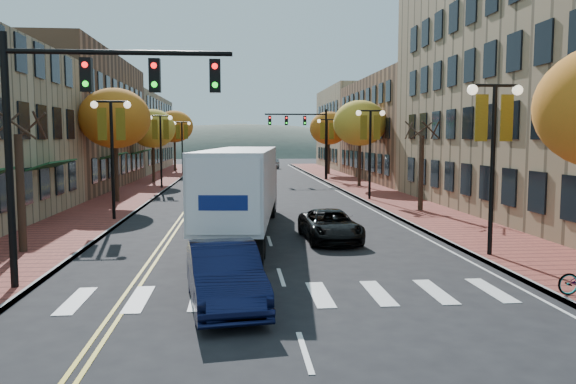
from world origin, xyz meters
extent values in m
plane|color=black|center=(0.00, 0.00, 0.00)|extent=(200.00, 200.00, 0.00)
cube|color=brown|center=(-9.00, 32.50, 0.07)|extent=(4.00, 85.00, 0.15)
cube|color=brown|center=(9.00, 32.50, 0.07)|extent=(4.00, 85.00, 0.15)
cube|color=brown|center=(-17.00, 36.00, 5.50)|extent=(12.00, 24.00, 11.00)
cube|color=#9E8966|center=(-17.00, 61.00, 4.75)|extent=(12.00, 26.00, 9.50)
cube|color=brown|center=(18.50, 42.00, 5.00)|extent=(15.00, 24.00, 10.00)
cube|color=#9E8966|center=(18.50, 64.00, 5.50)|extent=(15.00, 20.00, 11.00)
cylinder|color=#382619|center=(-9.00, 8.00, 2.25)|extent=(0.28, 0.28, 4.20)
cylinder|color=#382619|center=(-9.00, 24.00, 2.60)|extent=(0.28, 0.28, 4.90)
ellipsoid|color=orange|center=(-9.00, 24.00, 5.46)|extent=(4.48, 4.48, 3.81)
cylinder|color=#382619|center=(-9.00, 40.00, 2.42)|extent=(0.28, 0.28, 4.55)
ellipsoid|color=yellow|center=(-9.00, 40.00, 5.07)|extent=(4.16, 4.16, 3.54)
cylinder|color=#382619|center=(-9.00, 58.00, 2.67)|extent=(0.28, 0.28, 5.04)
ellipsoid|color=orange|center=(-9.00, 58.00, 5.62)|extent=(4.61, 4.61, 3.92)
cylinder|color=#382619|center=(9.00, 18.00, 2.25)|extent=(0.28, 0.28, 4.20)
cylinder|color=#382619|center=(9.00, 34.00, 2.60)|extent=(0.28, 0.28, 4.90)
ellipsoid|color=yellow|center=(9.00, 34.00, 5.46)|extent=(4.48, 4.48, 3.81)
cylinder|color=#382619|center=(9.00, 50.00, 2.53)|extent=(0.28, 0.28, 4.76)
ellipsoid|color=orange|center=(9.00, 50.00, 5.30)|extent=(4.35, 4.35, 3.70)
cylinder|color=black|center=(-7.50, 16.00, 3.00)|extent=(0.16, 0.16, 6.00)
cylinder|color=black|center=(-7.50, 16.00, 6.00)|extent=(1.60, 0.10, 0.10)
sphere|color=#FFF2CC|center=(-8.30, 16.00, 5.85)|extent=(0.36, 0.36, 0.36)
sphere|color=#FFF2CC|center=(-6.70, 16.00, 5.85)|extent=(0.36, 0.36, 0.36)
cube|color=gold|center=(-7.95, 16.00, 4.90)|extent=(0.45, 0.03, 1.60)
cube|color=gold|center=(-7.05, 16.00, 4.90)|extent=(0.45, 0.03, 1.60)
cylinder|color=black|center=(-7.50, 34.00, 3.00)|extent=(0.16, 0.16, 6.00)
cylinder|color=black|center=(-7.50, 34.00, 6.00)|extent=(1.60, 0.10, 0.10)
sphere|color=#FFF2CC|center=(-8.30, 34.00, 5.85)|extent=(0.36, 0.36, 0.36)
sphere|color=#FFF2CC|center=(-6.70, 34.00, 5.85)|extent=(0.36, 0.36, 0.36)
cube|color=gold|center=(-7.95, 34.00, 4.90)|extent=(0.45, 0.03, 1.60)
cube|color=gold|center=(-7.05, 34.00, 4.90)|extent=(0.45, 0.03, 1.60)
cylinder|color=black|center=(-7.50, 52.00, 3.00)|extent=(0.16, 0.16, 6.00)
cylinder|color=black|center=(-7.50, 52.00, 6.00)|extent=(1.60, 0.10, 0.10)
sphere|color=#FFF2CC|center=(-8.30, 52.00, 5.85)|extent=(0.36, 0.36, 0.36)
sphere|color=#FFF2CC|center=(-6.70, 52.00, 5.85)|extent=(0.36, 0.36, 0.36)
cube|color=gold|center=(-7.95, 52.00, 4.90)|extent=(0.45, 0.03, 1.60)
cube|color=gold|center=(-7.05, 52.00, 4.90)|extent=(0.45, 0.03, 1.60)
cylinder|color=black|center=(7.50, 6.00, 3.00)|extent=(0.16, 0.16, 6.00)
cylinder|color=black|center=(7.50, 6.00, 6.00)|extent=(1.60, 0.10, 0.10)
sphere|color=#FFF2CC|center=(6.70, 6.00, 5.85)|extent=(0.36, 0.36, 0.36)
sphere|color=#FFF2CC|center=(8.30, 6.00, 5.85)|extent=(0.36, 0.36, 0.36)
cube|color=gold|center=(7.05, 6.00, 4.90)|extent=(0.45, 0.03, 1.60)
cube|color=gold|center=(7.95, 6.00, 4.90)|extent=(0.45, 0.03, 1.60)
cylinder|color=black|center=(7.50, 24.00, 3.00)|extent=(0.16, 0.16, 6.00)
cylinder|color=black|center=(7.50, 24.00, 6.00)|extent=(1.60, 0.10, 0.10)
sphere|color=#FFF2CC|center=(6.70, 24.00, 5.85)|extent=(0.36, 0.36, 0.36)
sphere|color=#FFF2CC|center=(8.30, 24.00, 5.85)|extent=(0.36, 0.36, 0.36)
cube|color=gold|center=(7.05, 24.00, 4.90)|extent=(0.45, 0.03, 1.60)
cube|color=gold|center=(7.95, 24.00, 4.90)|extent=(0.45, 0.03, 1.60)
cylinder|color=black|center=(7.50, 42.00, 3.00)|extent=(0.16, 0.16, 6.00)
cylinder|color=black|center=(7.50, 42.00, 6.00)|extent=(1.60, 0.10, 0.10)
sphere|color=#FFF2CC|center=(6.70, 42.00, 5.85)|extent=(0.36, 0.36, 0.36)
sphere|color=#FFF2CC|center=(8.30, 42.00, 5.85)|extent=(0.36, 0.36, 0.36)
cube|color=gold|center=(7.05, 42.00, 4.90)|extent=(0.45, 0.03, 1.60)
cube|color=gold|center=(7.95, 42.00, 4.90)|extent=(0.45, 0.03, 1.60)
cylinder|color=black|center=(-7.40, 3.00, 3.50)|extent=(0.20, 0.20, 7.00)
cylinder|color=black|center=(-4.40, 3.00, 6.50)|extent=(6.00, 0.14, 0.14)
cube|color=black|center=(-5.30, 3.00, 5.90)|extent=(0.30, 0.25, 0.90)
sphere|color=#FF0C0C|center=(-5.30, 2.86, 6.15)|extent=(0.16, 0.16, 0.16)
cube|color=black|center=(-3.50, 3.00, 5.90)|extent=(0.30, 0.25, 0.90)
sphere|color=#FF0C0C|center=(-3.50, 2.86, 6.15)|extent=(0.16, 0.16, 0.16)
cube|color=black|center=(-1.88, 3.00, 5.90)|extent=(0.30, 0.25, 0.90)
sphere|color=#FF0C0C|center=(-1.88, 2.86, 6.15)|extent=(0.16, 0.16, 0.16)
cylinder|color=black|center=(7.40, 42.00, 3.50)|extent=(0.20, 0.20, 7.00)
cylinder|color=black|center=(4.40, 42.00, 6.50)|extent=(6.00, 0.14, 0.14)
cube|color=black|center=(5.30, 42.00, 5.90)|extent=(0.30, 0.25, 0.90)
sphere|color=#FF0C0C|center=(5.30, 41.86, 6.15)|extent=(0.16, 0.16, 0.16)
cube|color=black|center=(3.50, 42.00, 5.90)|extent=(0.30, 0.25, 0.90)
sphere|color=#FF0C0C|center=(3.50, 41.86, 6.15)|extent=(0.16, 0.16, 0.16)
cube|color=black|center=(1.88, 42.00, 5.90)|extent=(0.30, 0.25, 0.90)
sphere|color=#FF0C0C|center=(1.88, 41.86, 6.15)|extent=(0.16, 0.16, 0.16)
cube|color=black|center=(-1.12, 10.47, 0.80)|extent=(2.15, 12.26, 0.33)
cube|color=silver|center=(-1.12, 10.47, 2.44)|extent=(3.65, 12.41, 2.63)
cube|color=black|center=(-0.37, 17.96, 1.55)|extent=(2.62, 3.04, 2.35)
cylinder|color=black|center=(-2.59, 5.71, 0.47)|extent=(0.42, 0.97, 0.94)
cylinder|color=black|center=(-0.62, 5.51, 0.47)|extent=(0.42, 0.97, 0.94)
cylinder|color=black|center=(-2.47, 6.83, 0.47)|extent=(0.42, 0.97, 0.94)
cylinder|color=black|center=(-0.51, 6.63, 0.47)|extent=(0.42, 0.97, 0.94)
cylinder|color=black|center=(-1.46, 16.93, 0.47)|extent=(0.42, 0.97, 0.94)
cylinder|color=black|center=(0.50, 16.74, 0.47)|extent=(0.42, 0.97, 0.94)
cylinder|color=black|center=(-1.26, 18.99, 0.47)|extent=(0.42, 0.97, 0.94)
cylinder|color=black|center=(0.71, 18.79, 0.47)|extent=(0.42, 0.97, 0.94)
imported|color=black|center=(-1.65, 1.24, 0.79)|extent=(2.31, 4.96, 1.57)
imported|color=black|center=(2.48, 9.86, 0.64)|extent=(2.30, 4.67, 1.28)
imported|color=silver|center=(-1.49, 52.64, 0.76)|extent=(2.27, 4.64, 1.52)
imported|color=#A2A1A9|center=(1.20, 62.69, 0.74)|extent=(2.70, 5.32, 1.48)
imported|color=#95969C|center=(3.60, 65.19, 0.67)|extent=(1.69, 4.13, 1.33)
camera|label=1|loc=(-1.30, -12.66, 4.22)|focal=35.00mm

